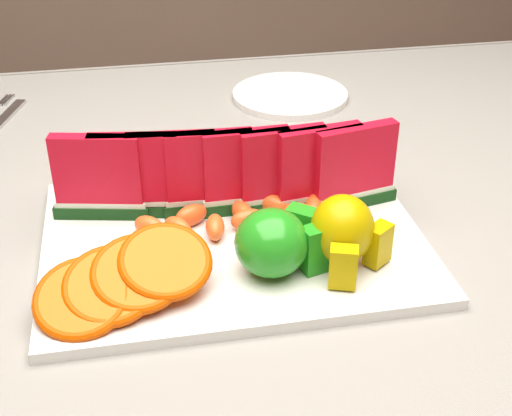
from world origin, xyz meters
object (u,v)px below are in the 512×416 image
object	(u,v)px
apple_cluster	(278,242)
pear_cluster	(345,232)
fork	(0,121)
platter	(233,240)
side_plate	(290,95)

from	to	relation	value
apple_cluster	pear_cluster	size ratio (longest dim) A/B	1.26
apple_cluster	pear_cluster	bearing A→B (deg)	-2.58
apple_cluster	fork	size ratio (longest dim) A/B	0.56
pear_cluster	platter	bearing A→B (deg)	144.29
side_plate	apple_cluster	bearing A→B (deg)	-104.60
platter	side_plate	size ratio (longest dim) A/B	1.70
platter	fork	size ratio (longest dim) A/B	2.07
platter	side_plate	distance (m)	0.42
platter	fork	bearing A→B (deg)	127.09
platter	pear_cluster	distance (m)	0.13
fork	platter	bearing A→B (deg)	-52.91
side_plate	pear_cluster	bearing A→B (deg)	-96.59
apple_cluster	fork	bearing A→B (deg)	125.58
apple_cluster	fork	xyz separation A→B (m)	(-0.32, 0.44, -0.04)
platter	fork	distance (m)	0.47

